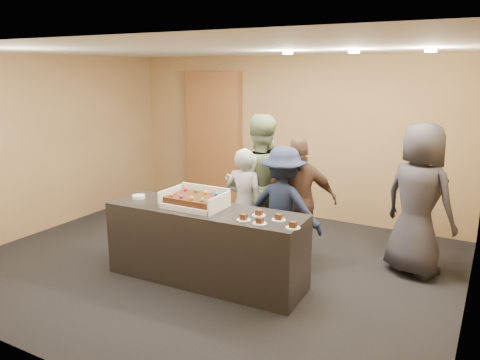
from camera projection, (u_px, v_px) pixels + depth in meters
The scene contains 17 objects.
room at pixel (210, 162), 5.84m from camera, with size 6.04×6.00×2.70m.
serving_counter at pixel (205, 245), 5.54m from camera, with size 2.40×0.70×0.90m, color black.
storage_cabinet at pixel (214, 139), 8.62m from camera, with size 1.11×0.15×2.44m, color brown.
cake_box at pixel (196, 203), 5.52m from camera, with size 0.71×0.49×0.21m.
sheet_cake at pixel (194, 199), 5.48m from camera, with size 0.61×0.42×0.12m.
plate_stack at pixel (139, 197), 5.87m from camera, with size 0.16×0.16×0.04m, color white.
slice_a at pixel (244, 218), 5.02m from camera, with size 0.15×0.15×0.07m.
slice_b at pixel (259, 214), 5.17m from camera, with size 0.15×0.15×0.07m.
slice_c at pixel (260, 222), 4.90m from camera, with size 0.15×0.15×0.07m.
slice_d at pixel (279, 218), 5.02m from camera, with size 0.15×0.15×0.07m.
slice_e at pixel (293, 226), 4.77m from camera, with size 0.15×0.15×0.07m.
person_server_grey at pixel (245, 204), 6.18m from camera, with size 0.54×0.36×1.49m, color #A3A3A9.
person_sage_man at pixel (259, 185), 6.35m from camera, with size 0.93×0.72×1.91m, color gray.
person_navy_man at pixel (283, 208), 5.89m from camera, with size 1.01×0.58×1.56m, color #182139.
person_brown_extra at pixel (299, 201), 5.98m from camera, with size 0.97×0.41×1.66m, color #4F372B.
person_dark_suit at pixel (419, 200), 5.65m from camera, with size 0.92×0.60×1.88m, color #28272D.
ceiling_spotlights at pixel (354, 52), 5.20m from camera, with size 1.72×0.12×0.03m.
Camera 1 is at (3.12, -4.83, 2.49)m, focal length 35.00 mm.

